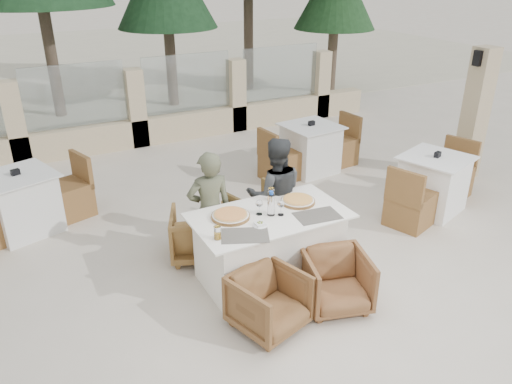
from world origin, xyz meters
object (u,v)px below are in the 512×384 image
water_bottle (271,203)px  armchair_far_right (262,214)px  beer_glass_right (271,194)px  diner_left (210,211)px  wine_glass_near (281,207)px  armchair_near_right (337,281)px  pizza_right (298,201)px  armchair_far_left (199,234)px  diner_right (275,195)px  bg_table_a (22,203)px  pizza_left (231,215)px  dining_table (269,247)px  wine_glass_centre (259,206)px  bg_table_b (310,148)px  olive_dish (260,224)px  armchair_near_left (269,302)px  beer_glass_left (217,233)px  bg_table_c (433,184)px

water_bottle → armchair_far_right: size_ratio=0.38×
beer_glass_right → diner_left: diner_left is taller
wine_glass_near → armchair_near_right: bearing=-68.8°
pizza_right → armchair_far_left: size_ratio=0.58×
armchair_far_right → pizza_right: bearing=79.5°
water_bottle → diner_right: diner_right is taller
armchair_near_right → diner_left: 1.54m
bg_table_a → armchair_far_right: bearing=-48.5°
pizza_left → pizza_right: pizza_left is taller
dining_table → wine_glass_centre: size_ratio=8.70×
pizza_right → wine_glass_near: wine_glass_near is taller
dining_table → bg_table_a: (-2.22, 2.33, 0.00)m
pizza_left → diner_left: bearing=98.1°
bg_table_b → olive_dish: bearing=-137.4°
bg_table_a → armchair_far_left: bearing=-60.1°
wine_glass_near → armchair_far_left: 1.16m
dining_table → pizza_left: bearing=162.0°
dining_table → beer_glass_right: bearing=58.2°
pizza_left → armchair_near_left: bearing=-90.4°
pizza_right → beer_glass_right: beer_glass_right is taller
pizza_left → wine_glass_near: wine_glass_near is taller
wine_glass_centre → dining_table: bearing=-29.8°
pizza_right → armchair_near_left: 1.23m
wine_glass_near → beer_glass_left: bearing=-169.7°
pizza_right → water_bottle: water_bottle is taller
beer_glass_left → pizza_left: bearing=48.6°
diner_right → dining_table: bearing=75.3°
pizza_right → armchair_far_left: bearing=143.9°
wine_glass_near → armchair_far_right: size_ratio=0.27×
wine_glass_near → water_bottle: bearing=151.2°
armchair_far_right → armchair_far_left: bearing=-12.3°
olive_dish → armchair_far_left: olive_dish is taller
armchair_far_right → dining_table: bearing=51.5°
dining_table → olive_dish: olive_dish is taller
wine_glass_centre → beer_glass_left: size_ratio=1.40×
water_bottle → wine_glass_near: size_ratio=1.45×
armchair_far_left → diner_right: bearing=-171.8°
beer_glass_right → armchair_near_right: (0.17, -1.01, -0.56)m
dining_table → diner_left: 0.75m
water_bottle → beer_glass_right: bearing=60.6°
wine_glass_centre → olive_dish: bearing=-115.8°
olive_dish → armchair_far_left: (-0.30, 0.92, -0.50)m
olive_dish → diner_right: (0.57, 0.69, -0.10)m
dining_table → bg_table_a: bearing=133.5°
olive_dish → armchair_near_right: bearing=-45.6°
pizza_right → diner_left: diner_left is taller
bg_table_a → bg_table_c: bearing=-38.9°
armchair_far_left → armchair_near_left: armchair_far_left is taller
pizza_right → armchair_far_right: pizza_right is taller
beer_glass_left → bg_table_b: size_ratio=0.08×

